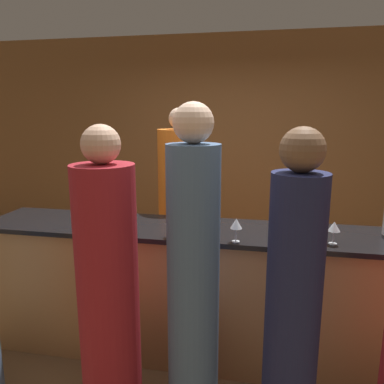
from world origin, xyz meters
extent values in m
plane|color=brown|center=(0.00, 0.00, 0.00)|extent=(14.00, 14.00, 0.00)
cube|color=brown|center=(0.00, 2.11, 1.40)|extent=(8.00, 0.06, 2.80)
cube|color=#B27F4C|center=(0.00, 0.00, 0.50)|extent=(3.45, 0.55, 0.99)
cube|color=black|center=(0.00, 0.00, 1.01)|extent=(3.51, 0.61, 0.04)
cylinder|color=orange|center=(-0.39, 0.70, 0.86)|extent=(0.40, 0.40, 1.72)
sphere|color=beige|center=(-0.39, 0.70, 1.82)|extent=(0.19, 0.19, 0.19)
cylinder|color=#1E234C|center=(0.55, -0.76, 0.79)|extent=(0.29, 0.29, 1.58)
sphere|color=brown|center=(0.55, -0.76, 1.69)|extent=(0.22, 0.22, 0.22)
cylinder|color=maroon|center=(-0.50, -0.70, 0.79)|extent=(0.36, 0.36, 1.59)
sphere|color=tan|center=(-0.50, -0.70, 1.70)|extent=(0.22, 0.22, 0.22)
cylinder|color=#4C6B93|center=(0.00, -0.65, 0.85)|extent=(0.30, 0.30, 1.70)
sphere|color=beige|center=(0.00, -0.65, 1.81)|extent=(0.22, 0.22, 0.22)
cylinder|color=black|center=(-0.03, -0.19, 1.14)|extent=(0.07, 0.07, 0.22)
cylinder|color=black|center=(-0.03, -0.19, 1.28)|extent=(0.03, 0.03, 0.07)
cylinder|color=silver|center=(-0.10, -0.01, 1.03)|extent=(0.05, 0.05, 0.00)
cylinder|color=silver|center=(-0.10, -0.01, 1.08)|extent=(0.01, 0.01, 0.08)
cone|color=silver|center=(-0.10, -0.01, 1.15)|extent=(0.06, 0.06, 0.06)
cylinder|color=silver|center=(-0.23, -0.23, 1.03)|extent=(0.05, 0.05, 0.00)
cylinder|color=silver|center=(-0.23, -0.23, 1.08)|extent=(0.01, 0.01, 0.09)
cone|color=silver|center=(-0.23, -0.23, 1.16)|extent=(0.08, 0.08, 0.06)
cylinder|color=silver|center=(0.83, -0.17, 1.03)|extent=(0.05, 0.05, 0.00)
cylinder|color=silver|center=(0.83, -0.17, 1.08)|extent=(0.01, 0.01, 0.08)
cone|color=silver|center=(0.83, -0.17, 1.15)|extent=(0.08, 0.08, 0.06)
cylinder|color=silver|center=(0.21, -0.25, 1.03)|extent=(0.05, 0.05, 0.00)
cylinder|color=silver|center=(0.21, -0.25, 1.08)|extent=(0.01, 0.01, 0.09)
cone|color=silver|center=(0.21, -0.25, 1.16)|extent=(0.08, 0.08, 0.07)
camera|label=1|loc=(0.38, -2.61, 1.87)|focal=35.00mm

